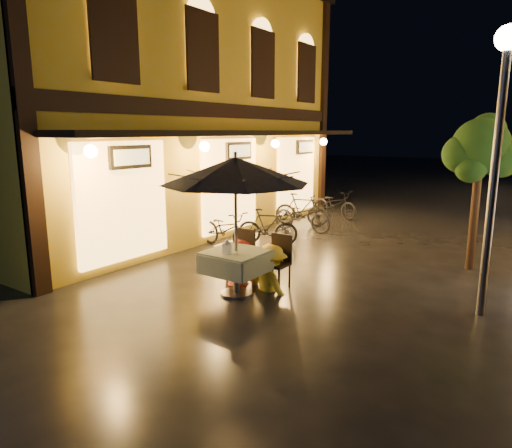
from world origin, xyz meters
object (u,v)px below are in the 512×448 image
Objects in this scene: patio_umbrella at (235,171)px; person_yellow at (271,246)px; streetlamp_near at (500,122)px; cafe_table at (236,262)px; bicycle_0 at (225,229)px; person_orange at (240,240)px; table_lantern at (227,246)px.

person_yellow is (0.34, 0.56, -1.35)m from patio_umbrella.
streetlamp_near is at bearing 21.38° from patio_umbrella.
patio_umbrella is 1.57× the size of person_yellow.
streetlamp_near reaches higher than cafe_table.
cafe_table is 3.27m from bicycle_0.
cafe_table is at bearing 128.71° from person_orange.
bicycle_0 is (-2.17, 2.44, -1.69)m from patio_umbrella.
cafe_table is at bearing -158.62° from streetlamp_near.
cafe_table is at bearing 75.70° from person_yellow.
patio_umbrella is at bearing 75.70° from person_yellow.
streetlamp_near is 2.63× the size of person_yellow.
streetlamp_near is at bearing -148.12° from person_yellow.
person_orange is at bearing 121.47° from cafe_table.
table_lantern is 0.89m from person_yellow.
bicycle_0 is (-5.83, 1.01, -2.46)m from streetlamp_near.
person_yellow is (-3.31, -0.87, -2.11)m from streetlamp_near.
patio_umbrella is 3.68m from bicycle_0.
person_orange is at bearing 16.14° from person_yellow.
table_lantern is (0.00, -0.25, 0.33)m from cafe_table.
person_yellow is (0.34, 0.81, -0.11)m from table_lantern.
table_lantern is (-0.00, -0.25, -1.23)m from patio_umbrella.
patio_umbrella is at bearing 90.00° from table_lantern.
person_orange is at bearing -167.90° from streetlamp_near.
table_lantern is 0.90m from person_orange.
cafe_table is 0.57× the size of bicycle_0.
person_orange is at bearing 113.00° from table_lantern.
person_orange is (-0.35, 0.82, -0.11)m from table_lantern.
streetlamp_near reaches higher than person_orange.
person_orange is (-4.00, -0.86, -2.11)m from streetlamp_near.
person_yellow is at bearing 58.55° from cafe_table.
streetlamp_near is 4.61m from person_orange.
streetlamp_near reaches higher than patio_umbrella.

